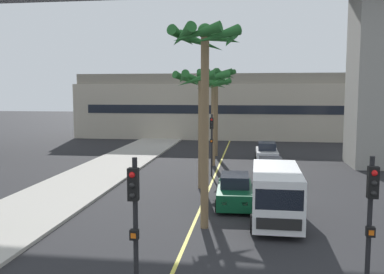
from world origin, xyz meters
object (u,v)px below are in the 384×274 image
(traffic_light_right_far_corner, at_px, (370,218))
(palm_tree_near_median, at_px, (216,82))
(car_queue_front, at_px, (235,191))
(car_queue_second, at_px, (271,172))
(car_queue_third, at_px, (267,153))
(palm_tree_far_median, at_px, (213,91))
(palm_tree_farthest_median, at_px, (205,61))
(traffic_light_median_far, at_px, (212,136))
(traffic_light_median_near, at_px, (135,221))
(delivery_van, at_px, (276,193))
(palm_tree_mid_median, at_px, (202,92))

(traffic_light_right_far_corner, relative_size, palm_tree_near_median, 0.54)
(car_queue_front, relative_size, car_queue_second, 1.01)
(car_queue_front, height_order, car_queue_third, same)
(traffic_light_right_far_corner, distance_m, palm_tree_near_median, 27.92)
(palm_tree_far_median, bearing_deg, palm_tree_farthest_median, -86.24)
(traffic_light_median_far, bearing_deg, car_queue_front, -75.59)
(traffic_light_median_near, height_order, palm_tree_near_median, palm_tree_near_median)
(car_queue_third, xyz_separation_m, traffic_light_median_far, (-3.90, -6.62, 1.99))
(car_queue_second, distance_m, palm_tree_farthest_median, 11.51)
(palm_tree_far_median, bearing_deg, car_queue_second, -55.09)
(traffic_light_right_far_corner, bearing_deg, car_queue_front, 108.70)
(car_queue_front, relative_size, traffic_light_median_near, 0.99)
(traffic_light_right_far_corner, distance_m, palm_tree_farthest_median, 9.40)
(car_queue_front, height_order, car_queue_second, same)
(car_queue_second, xyz_separation_m, palm_tree_near_median, (-4.32, 10.96, 5.80))
(traffic_light_median_far, bearing_deg, delivery_van, -69.00)
(palm_tree_farthest_median, bearing_deg, palm_tree_near_median, 93.33)
(delivery_van, bearing_deg, car_queue_front, 126.37)
(car_queue_second, distance_m, car_queue_third, 8.40)
(car_queue_second, bearing_deg, palm_tree_mid_median, -156.43)
(palm_tree_far_median, distance_m, palm_tree_farthest_median, 15.16)
(car_queue_second, distance_m, traffic_light_right_far_corner, 16.27)
(car_queue_second, xyz_separation_m, palm_tree_farthest_median, (-3.15, -9.15, 6.23))
(traffic_light_right_far_corner, bearing_deg, traffic_light_median_near, -169.99)
(car_queue_front, xyz_separation_m, palm_tree_farthest_median, (-1.13, -3.79, 6.23))
(palm_tree_far_median, bearing_deg, palm_tree_near_median, 92.04)
(palm_tree_near_median, bearing_deg, palm_tree_far_median, -87.96)
(palm_tree_farthest_median, bearing_deg, traffic_light_median_far, 93.70)
(traffic_light_median_near, relative_size, palm_tree_far_median, 0.62)
(car_queue_front, distance_m, palm_tree_far_median, 12.52)
(traffic_light_right_far_corner, relative_size, traffic_light_median_far, 1.00)
(traffic_light_median_near, bearing_deg, car_queue_second, 77.04)
(traffic_light_median_near, bearing_deg, traffic_light_median_far, 89.81)
(car_queue_third, distance_m, palm_tree_far_median, 6.96)
(traffic_light_median_near, relative_size, palm_tree_mid_median, 0.60)
(traffic_light_right_far_corner, relative_size, palm_tree_far_median, 0.62)
(traffic_light_median_near, bearing_deg, delivery_van, 67.42)
(palm_tree_farthest_median, bearing_deg, car_queue_second, 71.01)
(car_queue_front, bearing_deg, traffic_light_median_near, -99.22)
(traffic_light_median_far, bearing_deg, traffic_light_right_far_corner, -72.99)
(traffic_light_median_near, bearing_deg, car_queue_front, 80.78)
(traffic_light_median_near, relative_size, traffic_light_right_far_corner, 1.00)
(car_queue_third, distance_m, traffic_light_right_far_corner, 24.59)
(traffic_light_right_far_corner, height_order, palm_tree_farthest_median, palm_tree_farthest_median)
(car_queue_second, bearing_deg, traffic_light_right_far_corner, -84.31)
(traffic_light_median_near, distance_m, palm_tree_near_median, 28.25)
(traffic_light_median_near, relative_size, palm_tree_near_median, 0.54)
(car_queue_front, relative_size, car_queue_third, 1.01)
(car_queue_third, height_order, delivery_van, delivery_van)
(traffic_light_median_near, bearing_deg, car_queue_third, 81.15)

